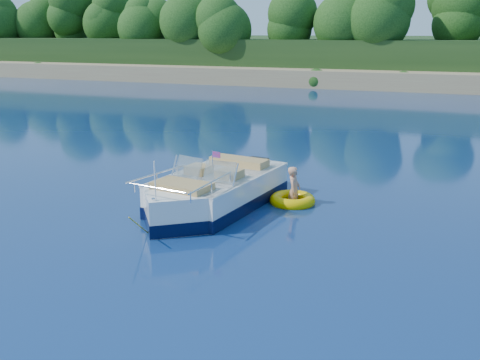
{
  "coord_description": "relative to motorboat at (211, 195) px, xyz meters",
  "views": [
    {
      "loc": [
        4.93,
        -11.29,
        4.74
      ],
      "look_at": [
        -0.03,
        1.76,
        0.85
      ],
      "focal_mm": 40.0,
      "sensor_mm": 36.0,
      "label": 1
    }
  ],
  "objects": [
    {
      "name": "treeline",
      "position": [
        0.84,
        39.45,
        5.14
      ],
      "size": [
        150.0,
        7.12,
        8.19
      ],
      "color": "black",
      "rests_on": "ground"
    },
    {
      "name": "ground",
      "position": [
        0.8,
        -1.56,
        -0.41
      ],
      "size": [
        160.0,
        160.0,
        0.0
      ],
      "primitive_type": "plane",
      "color": "#0A1D46",
      "rests_on": "ground"
    },
    {
      "name": "shoreline",
      "position": [
        0.8,
        62.21,
        0.57
      ],
      "size": [
        170.0,
        59.0,
        6.0
      ],
      "color": "#8E7152",
      "rests_on": "ground"
    },
    {
      "name": "boy",
      "position": [
        2.0,
        1.3,
        -0.41
      ],
      "size": [
        0.44,
        0.82,
        1.54
      ],
      "primitive_type": "imported",
      "rotation": [
        0.0,
        -0.17,
        1.69
      ],
      "color": "tan",
      "rests_on": "ground"
    },
    {
      "name": "motorboat",
      "position": [
        0.0,
        0.0,
        0.0
      ],
      "size": [
        2.88,
        6.29,
        2.1
      ],
      "rotation": [
        0.0,
        0.0,
        -0.16
      ],
      "color": "white",
      "rests_on": "ground"
    },
    {
      "name": "tow_tube",
      "position": [
        1.96,
        1.27,
        -0.32
      ],
      "size": [
        1.33,
        1.33,
        0.35
      ],
      "rotation": [
        0.0,
        0.0,
        -0.02
      ],
      "color": "#E4B700",
      "rests_on": "ground"
    }
  ]
}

